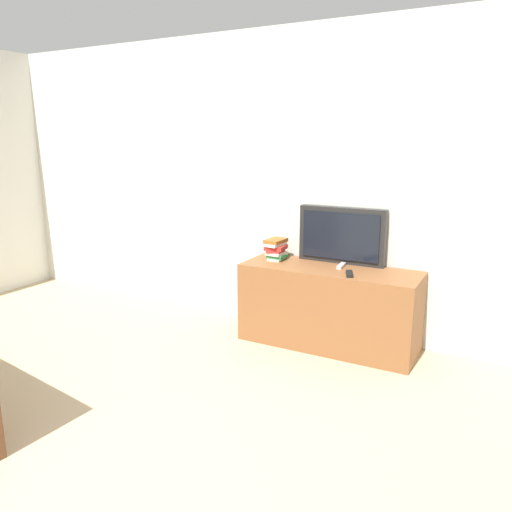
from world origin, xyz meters
TOP-DOWN VIEW (x-y plane):
  - wall_back at (0.00, 3.03)m, footprint 9.00×0.06m
  - tv_stand at (0.72, 2.72)m, footprint 1.44×0.51m
  - television at (0.74, 2.94)m, footprint 0.73×0.09m
  - book_stack at (0.21, 2.79)m, footprint 0.18×0.22m
  - remote_on_stand at (0.80, 2.80)m, footprint 0.05×0.16m
  - remote_secondary at (0.93, 2.59)m, footprint 0.10×0.16m

SIDE VIEW (x-z plane):
  - tv_stand at x=0.72m, z-range 0.00..0.66m
  - remote_on_stand at x=0.80m, z-range 0.66..0.69m
  - remote_secondary at x=0.93m, z-range 0.66..0.69m
  - book_stack at x=0.21m, z-range 0.67..0.85m
  - television at x=0.74m, z-range 0.66..1.13m
  - wall_back at x=0.00m, z-range 0.00..2.60m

